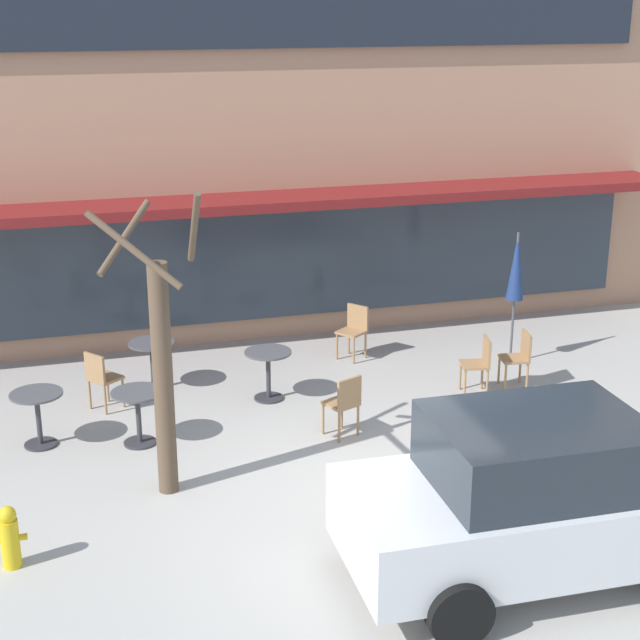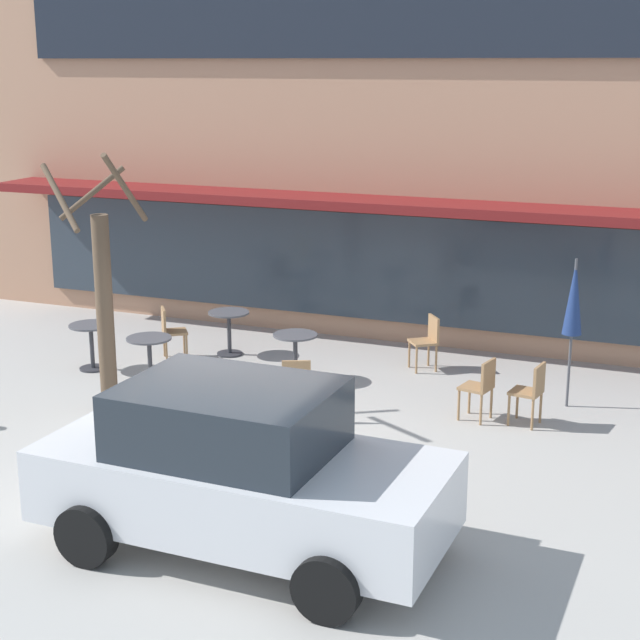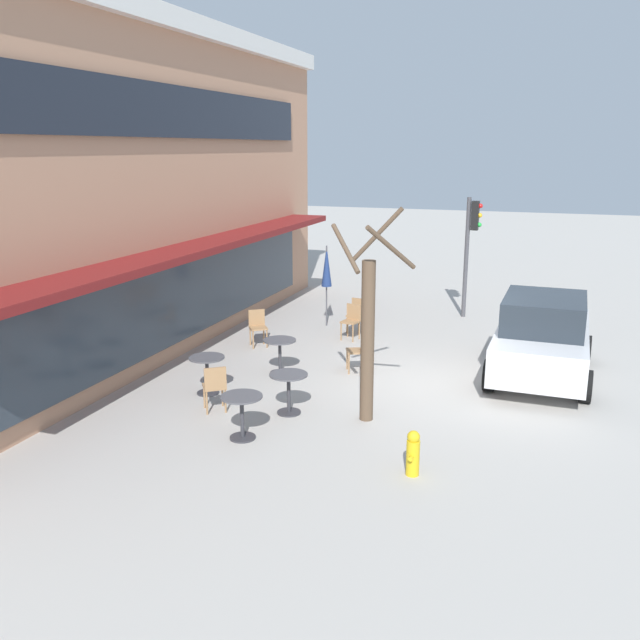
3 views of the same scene
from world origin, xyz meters
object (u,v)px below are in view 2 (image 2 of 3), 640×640
at_px(parked_sedan, 239,470).
at_px(cafe_chair_3, 296,383).
at_px(cafe_table_by_tree, 91,339).
at_px(cafe_chair_4, 481,385).
at_px(cafe_table_near_wall, 150,353).
at_px(cafe_chair_1, 531,389).
at_px(patio_umbrella_green_folded, 574,298).
at_px(street_tree, 104,302).
at_px(cafe_chair_2, 427,338).
at_px(cafe_chair_0, 170,329).
at_px(cafe_table_mid_patio, 295,349).
at_px(cafe_table_streetside, 229,326).

bearing_deg(parked_sedan, cafe_chair_3, 104.53).
distance_m(cafe_table_by_tree, cafe_chair_3, 4.10).
xyz_separation_m(cafe_chair_4, parked_sedan, (-1.45, -4.62, 0.35)).
xyz_separation_m(cafe_table_near_wall, cafe_chair_1, (5.82, 0.41, 0.01)).
relative_size(patio_umbrella_green_folded, street_tree, 0.58).
bearing_deg(cafe_chair_3, cafe_table_near_wall, 168.48).
bearing_deg(cafe_chair_2, cafe_chair_0, -165.89).
xyz_separation_m(cafe_chair_0, cafe_chair_4, (5.52, -0.95, 0.00)).
distance_m(cafe_chair_0, parked_sedan, 6.90).
distance_m(patio_umbrella_green_folded, cafe_chair_2, 2.81).
distance_m(cafe_chair_0, street_tree, 3.01).
relative_size(cafe_table_mid_patio, cafe_chair_2, 0.85).
relative_size(cafe_table_near_wall, patio_umbrella_green_folded, 0.35).
distance_m(cafe_table_mid_patio, street_tree, 3.26).
bearing_deg(patio_umbrella_green_folded, parked_sedan, -113.93).
relative_size(cafe_table_by_tree, cafe_chair_4, 0.85).
distance_m(cafe_chair_1, cafe_chair_2, 2.80).
relative_size(cafe_chair_3, parked_sedan, 0.21).
distance_m(cafe_chair_0, cafe_chair_3, 3.62).
xyz_separation_m(cafe_chair_0, cafe_chair_2, (4.19, 1.05, 0.00)).
distance_m(cafe_table_mid_patio, cafe_chair_1, 3.84).
height_order(patio_umbrella_green_folded, cafe_chair_4, patio_umbrella_green_folded).
relative_size(cafe_chair_4, parked_sedan, 0.21).
bearing_deg(cafe_chair_4, cafe_chair_2, 123.69).
distance_m(patio_umbrella_green_folded, street_tree, 6.62).
xyz_separation_m(cafe_table_mid_patio, cafe_chair_3, (0.69, -1.57, 0.01)).
distance_m(cafe_table_by_tree, cafe_chair_0, 1.33).
bearing_deg(street_tree, cafe_table_streetside, 86.17).
height_order(cafe_table_streetside, cafe_chair_1, cafe_chair_1).
distance_m(cafe_chair_0, cafe_chair_1, 6.27).
height_order(cafe_chair_2, parked_sedan, parked_sedan).
distance_m(cafe_table_near_wall, cafe_chair_0, 1.36).
bearing_deg(parked_sedan, cafe_chair_1, 65.43).
xyz_separation_m(patio_umbrella_green_folded, cafe_chair_2, (-2.39, 0.96, -1.10)).
relative_size(patio_umbrella_green_folded, cafe_chair_1, 2.47).
distance_m(cafe_table_near_wall, street_tree, 1.84).
height_order(cafe_table_mid_patio, cafe_chair_1, cafe_chair_1).
distance_m(cafe_table_streetside, cafe_chair_2, 3.41).
bearing_deg(cafe_table_near_wall, parked_sedan, -49.26).
bearing_deg(cafe_chair_0, cafe_chair_2, 14.11).
distance_m(cafe_table_streetside, cafe_chair_4, 4.96).
bearing_deg(cafe_table_streetside, cafe_table_mid_patio, -28.57).
xyz_separation_m(cafe_chair_2, cafe_chair_3, (-1.08, -2.90, 0.00)).
height_order(patio_umbrella_green_folded, cafe_chair_0, patio_umbrella_green_folded).
height_order(cafe_table_near_wall, parked_sedan, parked_sedan).
xyz_separation_m(patio_umbrella_green_folded, street_tree, (-6.00, -2.81, 0.03)).
bearing_deg(cafe_table_by_tree, parked_sedan, -42.72).
bearing_deg(parked_sedan, cafe_chair_4, 72.53).
relative_size(cafe_table_by_tree, cafe_chair_2, 0.85).
distance_m(cafe_chair_4, parked_sedan, 4.85).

